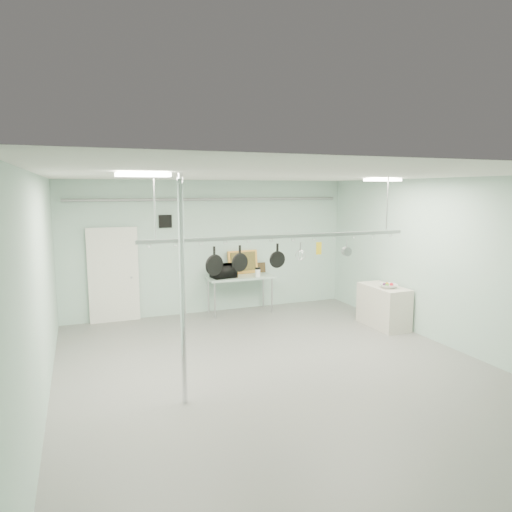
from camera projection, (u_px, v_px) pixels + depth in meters
name	position (u px, v px, depth m)	size (l,w,h in m)	color
floor	(278.00, 370.00, 7.60)	(8.00, 8.00, 0.00)	gray
ceiling	(279.00, 176.00, 7.14)	(7.00, 8.00, 0.02)	silver
back_wall	(211.00, 247.00, 11.05)	(7.00, 0.02, 3.20)	#AED1BF
right_wall	(447.00, 263.00, 8.63)	(0.02, 8.00, 3.20)	#AED1BF
door	(114.00, 276.00, 10.26)	(1.10, 0.10, 2.20)	silver
wall_vent	(165.00, 221.00, 10.54)	(0.30, 0.04, 0.30)	black
conduit_pipe	(212.00, 199.00, 10.80)	(0.07, 0.07, 6.60)	gray
chrome_pole	(182.00, 292.00, 6.21)	(0.08, 0.08, 3.20)	silver
prep_table	(240.00, 279.00, 11.02)	(1.60, 0.70, 0.91)	#A7C5B6
side_cabinet	(384.00, 306.00, 9.96)	(0.60, 1.20, 0.90)	beige
pot_rack	(282.00, 235.00, 7.63)	(4.80, 0.06, 1.00)	#B7B7BC
light_panel_left	(143.00, 175.00, 5.62)	(0.65, 0.30, 0.05)	white
light_panel_right	(383.00, 180.00, 8.56)	(0.65, 0.30, 0.05)	white
microwave	(224.00, 271.00, 10.80)	(0.57, 0.39, 0.32)	black
coffee_canister	(258.00, 273.00, 10.95)	(0.12, 0.12, 0.18)	white
painting_large	(243.00, 262.00, 11.31)	(0.78, 0.05, 0.58)	gold
painting_small	(260.00, 268.00, 11.49)	(0.30, 0.04, 0.25)	#382813
fruit_bowl	(388.00, 286.00, 9.70)	(0.36, 0.36, 0.09)	silver
skillet_left	(214.00, 261.00, 7.26)	(0.34, 0.06, 0.46)	black
skillet_mid	(240.00, 258.00, 7.41)	(0.31, 0.06, 0.41)	black
skillet_right	(277.00, 255.00, 7.65)	(0.28, 0.06, 0.39)	black
whisk	(301.00, 251.00, 7.79)	(0.17, 0.17, 0.29)	silver
grater	(319.00, 248.00, 7.92)	(0.10, 0.02, 0.24)	yellow
saucepan	(347.00, 248.00, 8.12)	(0.16, 0.10, 0.29)	#AFAEB3
fruit_cluster	(388.00, 284.00, 9.69)	(0.24, 0.24, 0.09)	#B5101E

